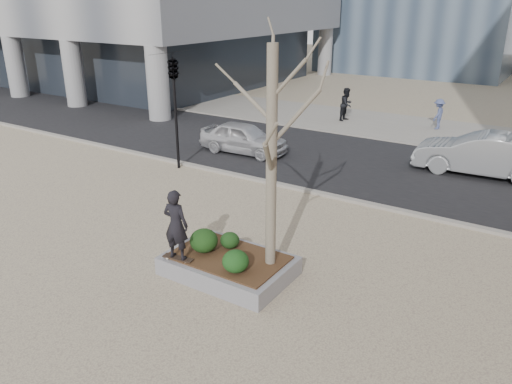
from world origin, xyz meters
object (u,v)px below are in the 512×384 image
Objects in this scene: skateboarder at (176,225)px; police_car at (244,138)px; planter at (229,266)px; skateboard at (178,259)px.

skateboarder reaches higher than police_car.
planter is 0.77× the size of police_car.
skateboard is 0.90m from skateboarder.
skateboarder is at bearing 0.00° from skateboard.
skateboard is 0.20× the size of police_car.
police_car is at bearing 107.12° from skateboard.
police_car is (-5.47, 8.69, 0.46)m from planter.
police_car reaches higher than planter.
planter is at bearing 30.58° from skateboard.
planter is 1.74× the size of skateboarder.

